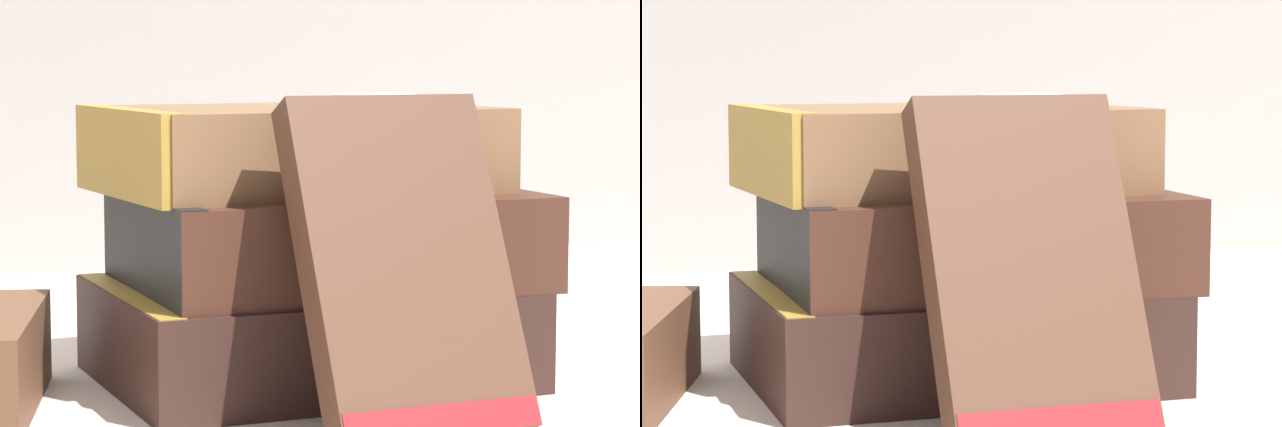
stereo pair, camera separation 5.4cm
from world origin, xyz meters
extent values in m
plane|color=beige|center=(0.00, 0.00, 0.00)|extent=(3.00, 3.00, 0.00)
cube|color=#331E19|center=(0.00, 0.02, 0.02)|extent=(0.19, 0.14, 0.05)
cube|color=olive|center=(-0.09, 0.02, 0.02)|extent=(0.01, 0.14, 0.05)
cube|color=#422319|center=(0.01, 0.01, 0.07)|extent=(0.18, 0.14, 0.04)
cube|color=black|center=(-0.07, 0.02, 0.07)|extent=(0.01, 0.14, 0.05)
cube|color=brown|center=(0.00, 0.03, 0.11)|extent=(0.18, 0.14, 0.04)
cube|color=olive|center=(-0.08, 0.02, 0.11)|extent=(0.02, 0.12, 0.04)
cube|color=#4C2D1E|center=(0.00, -0.09, 0.07)|extent=(0.09, 0.08, 0.14)
cube|color=maroon|center=(0.00, -0.12, 0.01)|extent=(0.08, 0.02, 0.02)
cylinder|color=white|center=(0.04, 0.02, 0.13)|extent=(0.04, 0.04, 0.01)
torus|color=silver|center=(0.04, 0.02, 0.13)|extent=(0.05, 0.05, 0.01)
sphere|color=silver|center=(0.04, 0.04, 0.13)|extent=(0.01, 0.01, 0.01)
camera|label=1|loc=(-0.26, -0.64, 0.16)|focal=85.00mm
camera|label=2|loc=(-0.21, -0.66, 0.16)|focal=85.00mm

